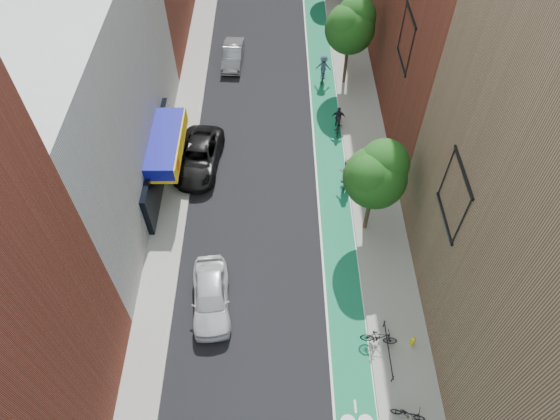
{
  "coord_description": "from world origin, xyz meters",
  "views": [
    {
      "loc": [
        0.47,
        -7.8,
        23.49
      ],
      "look_at": [
        0.61,
        10.2,
        1.5
      ],
      "focal_mm": 32.0,
      "sensor_mm": 36.0,
      "label": 1
    }
  ],
  "objects_px": {
    "cyclist_lane_mid": "(338,123)",
    "cyclist_lane_far": "(323,69)",
    "parked_car_black": "(199,157)",
    "fire_hydrant": "(413,341)",
    "cyclist_lane_near": "(345,175)",
    "parked_car_white": "(211,296)",
    "parked_car_silver": "(233,55)"
  },
  "relations": [
    {
      "from": "parked_car_silver",
      "to": "fire_hydrant",
      "type": "height_order",
      "value": "parked_car_silver"
    },
    {
      "from": "cyclist_lane_far",
      "to": "fire_hydrant",
      "type": "distance_m",
      "value": 21.94
    },
    {
      "from": "cyclist_lane_mid",
      "to": "cyclist_lane_far",
      "type": "relative_size",
      "value": 0.92
    },
    {
      "from": "parked_car_black",
      "to": "cyclist_lane_near",
      "type": "xyz_separation_m",
      "value": [
        9.3,
        -1.81,
        0.14
      ]
    },
    {
      "from": "parked_car_black",
      "to": "cyclist_lane_far",
      "type": "xyz_separation_m",
      "value": [
        8.61,
        9.09,
        0.24
      ]
    },
    {
      "from": "cyclist_lane_mid",
      "to": "fire_hydrant",
      "type": "xyz_separation_m",
      "value": [
        2.36,
        -16.0,
        -0.18
      ]
    },
    {
      "from": "parked_car_silver",
      "to": "fire_hydrant",
      "type": "bearing_deg",
      "value": -64.4
    },
    {
      "from": "parked_car_black",
      "to": "parked_car_silver",
      "type": "bearing_deg",
      "value": 87.68
    },
    {
      "from": "parked_car_white",
      "to": "cyclist_lane_mid",
      "type": "xyz_separation_m",
      "value": [
        7.7,
        13.59,
        -0.1
      ]
    },
    {
      "from": "parked_car_white",
      "to": "cyclist_lane_far",
      "type": "height_order",
      "value": "cyclist_lane_far"
    },
    {
      "from": "parked_car_black",
      "to": "fire_hydrant",
      "type": "relative_size",
      "value": 8.21
    },
    {
      "from": "parked_car_silver",
      "to": "cyclist_lane_near",
      "type": "xyz_separation_m",
      "value": [
        7.7,
        -13.35,
        0.22
      ]
    },
    {
      "from": "parked_car_silver",
      "to": "cyclist_lane_mid",
      "type": "distance_m",
      "value": 11.23
    },
    {
      "from": "parked_car_black",
      "to": "fire_hydrant",
      "type": "height_order",
      "value": "parked_car_black"
    },
    {
      "from": "cyclist_lane_near",
      "to": "cyclist_lane_mid",
      "type": "height_order",
      "value": "cyclist_lane_near"
    },
    {
      "from": "parked_car_silver",
      "to": "cyclist_lane_far",
      "type": "xyz_separation_m",
      "value": [
        7.01,
        -2.46,
        0.32
      ]
    },
    {
      "from": "cyclist_lane_near",
      "to": "cyclist_lane_mid",
      "type": "relative_size",
      "value": 1.07
    },
    {
      "from": "parked_car_black",
      "to": "fire_hydrant",
      "type": "bearing_deg",
      "value": -41.72
    },
    {
      "from": "parked_car_silver",
      "to": "cyclist_lane_near",
      "type": "relative_size",
      "value": 1.98
    },
    {
      "from": "cyclist_lane_far",
      "to": "parked_car_white",
      "type": "bearing_deg",
      "value": 81.46
    },
    {
      "from": "cyclist_lane_far",
      "to": "cyclist_lane_mid",
      "type": "bearing_deg",
      "value": 108.31
    },
    {
      "from": "cyclist_lane_near",
      "to": "cyclist_lane_mid",
      "type": "distance_m",
      "value": 5.18
    },
    {
      "from": "parked_car_white",
      "to": "parked_car_black",
      "type": "bearing_deg",
      "value": 93.12
    },
    {
      "from": "parked_car_black",
      "to": "cyclist_lane_far",
      "type": "distance_m",
      "value": 12.52
    },
    {
      "from": "parked_car_black",
      "to": "parked_car_white",
      "type": "bearing_deg",
      "value": -75.53
    },
    {
      "from": "cyclist_lane_near",
      "to": "cyclist_lane_mid",
      "type": "bearing_deg",
      "value": -78.05
    },
    {
      "from": "parked_car_black",
      "to": "parked_car_silver",
      "type": "relative_size",
      "value": 1.32
    },
    {
      "from": "parked_car_silver",
      "to": "parked_car_white",
      "type": "bearing_deg",
      "value": -87.0
    },
    {
      "from": "parked_car_silver",
      "to": "cyclist_lane_mid",
      "type": "height_order",
      "value": "cyclist_lane_mid"
    },
    {
      "from": "cyclist_lane_near",
      "to": "parked_car_black",
      "type": "bearing_deg",
      "value": 0.95
    },
    {
      "from": "parked_car_white",
      "to": "cyclist_lane_near",
      "type": "distance_m",
      "value": 11.4
    },
    {
      "from": "parked_car_black",
      "to": "cyclist_lane_near",
      "type": "bearing_deg",
      "value": -5.43
    }
  ]
}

